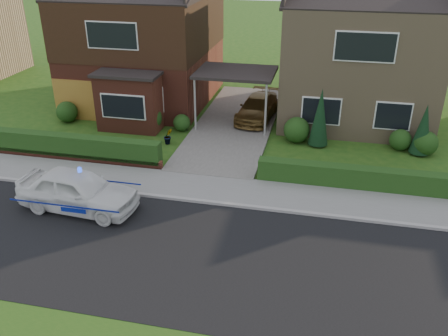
# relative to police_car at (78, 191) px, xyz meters

# --- Properties ---
(ground) EXTENTS (120.00, 120.00, 0.00)m
(ground) POSITION_rel_police_car_xyz_m (3.76, -1.74, -0.73)
(ground) COLOR #1F4D14
(ground) RESTS_ON ground
(road) EXTENTS (60.00, 6.00, 0.02)m
(road) POSITION_rel_police_car_xyz_m (3.76, -1.74, -0.73)
(road) COLOR black
(road) RESTS_ON ground
(kerb) EXTENTS (60.00, 0.16, 0.12)m
(kerb) POSITION_rel_police_car_xyz_m (3.76, 1.31, -0.67)
(kerb) COLOR #9E9993
(kerb) RESTS_ON ground
(sidewalk) EXTENTS (60.00, 2.00, 0.10)m
(sidewalk) POSITION_rel_police_car_xyz_m (3.76, 2.36, -0.68)
(sidewalk) COLOR slate
(sidewalk) RESTS_ON ground
(driveway) EXTENTS (3.80, 12.00, 0.12)m
(driveway) POSITION_rel_police_car_xyz_m (3.76, 9.26, -0.67)
(driveway) COLOR #666059
(driveway) RESTS_ON ground
(house_left) EXTENTS (7.50, 9.53, 7.25)m
(house_left) POSITION_rel_police_car_xyz_m (-2.02, 12.16, 3.08)
(house_left) COLOR brown
(house_left) RESTS_ON ground
(house_right) EXTENTS (7.50, 8.06, 7.25)m
(house_right) POSITION_rel_police_car_xyz_m (9.56, 12.25, 2.93)
(house_right) COLOR #9E8460
(house_right) RESTS_ON ground
(carport_link) EXTENTS (3.80, 3.00, 2.77)m
(carport_link) POSITION_rel_police_car_xyz_m (3.76, 9.21, 1.93)
(carport_link) COLOR black
(carport_link) RESTS_ON ground
(garage_door) EXTENTS (2.20, 0.10, 2.10)m
(garage_door) POSITION_rel_police_car_xyz_m (-4.49, 8.22, 0.32)
(garage_door) COLOR brown
(garage_door) RESTS_ON ground
(dwarf_wall) EXTENTS (7.70, 0.25, 0.36)m
(dwarf_wall) POSITION_rel_police_car_xyz_m (-2.04, 3.56, -0.55)
(dwarf_wall) COLOR brown
(dwarf_wall) RESTS_ON ground
(hedge_left) EXTENTS (7.50, 0.55, 0.90)m
(hedge_left) POSITION_rel_police_car_xyz_m (-2.04, 3.71, -0.73)
(hedge_left) COLOR #123813
(hedge_left) RESTS_ON ground
(hedge_right) EXTENTS (7.50, 0.55, 0.80)m
(hedge_right) POSITION_rel_police_car_xyz_m (9.56, 3.61, -0.73)
(hedge_right) COLOR #123813
(hedge_right) RESTS_ON ground
(shrub_left_far) EXTENTS (1.08, 1.08, 1.08)m
(shrub_left_far) POSITION_rel_police_car_xyz_m (-4.74, 7.76, -0.19)
(shrub_left_far) COLOR #123813
(shrub_left_far) RESTS_ON ground
(shrub_left_mid) EXTENTS (1.32, 1.32, 1.32)m
(shrub_left_mid) POSITION_rel_police_car_xyz_m (-0.24, 7.56, -0.07)
(shrub_left_mid) COLOR #123813
(shrub_left_mid) RESTS_ON ground
(shrub_left_near) EXTENTS (0.84, 0.84, 0.84)m
(shrub_left_near) POSITION_rel_police_car_xyz_m (1.36, 7.86, -0.31)
(shrub_left_near) COLOR #123813
(shrub_left_near) RESTS_ON ground
(shrub_right_near) EXTENTS (1.20, 1.20, 1.20)m
(shrub_right_near) POSITION_rel_police_car_xyz_m (6.96, 7.66, -0.13)
(shrub_right_near) COLOR #123813
(shrub_right_near) RESTS_ON ground
(shrub_right_mid) EXTENTS (0.96, 0.96, 0.96)m
(shrub_right_mid) POSITION_rel_police_car_xyz_m (11.56, 7.76, -0.25)
(shrub_right_mid) COLOR #123813
(shrub_right_mid) RESTS_ON ground
(shrub_right_far) EXTENTS (1.08, 1.08, 1.08)m
(shrub_right_far) POSITION_rel_police_car_xyz_m (12.56, 7.46, -0.19)
(shrub_right_far) COLOR #123813
(shrub_right_far) RESTS_ON ground
(conifer_a) EXTENTS (0.90, 0.90, 2.60)m
(conifer_a) POSITION_rel_police_car_xyz_m (7.96, 7.46, 0.57)
(conifer_a) COLOR black
(conifer_a) RESTS_ON ground
(conifer_b) EXTENTS (0.90, 0.90, 2.20)m
(conifer_b) POSITION_rel_police_car_xyz_m (12.36, 7.46, 0.37)
(conifer_b) COLOR black
(conifer_b) RESTS_ON ground
(police_car) EXTENTS (3.93, 4.39, 1.62)m
(police_car) POSITION_rel_police_car_xyz_m (0.00, 0.00, 0.00)
(police_car) COLOR white
(police_car) RESTS_ON ground
(driveway_car) EXTENTS (2.01, 4.15, 1.17)m
(driveway_car) POSITION_rel_police_car_xyz_m (4.76, 10.03, -0.03)
(driveway_car) COLOR brown
(driveway_car) RESTS_ON driveway
(potted_plant_a) EXTENTS (0.40, 0.28, 0.75)m
(potted_plant_a) POSITION_rel_police_car_xyz_m (-5.24, 4.26, -0.35)
(potted_plant_a) COLOR gray
(potted_plant_a) RESTS_ON ground
(potted_plant_b) EXTENTS (0.53, 0.51, 0.75)m
(potted_plant_b) POSITION_rel_police_car_xyz_m (1.23, 6.15, -0.36)
(potted_plant_b) COLOR gray
(potted_plant_b) RESTS_ON ground
(potted_plant_c) EXTENTS (0.57, 0.57, 0.82)m
(potted_plant_c) POSITION_rel_police_car_xyz_m (0.17, 4.26, -0.32)
(potted_plant_c) COLOR gray
(potted_plant_c) RESTS_ON ground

